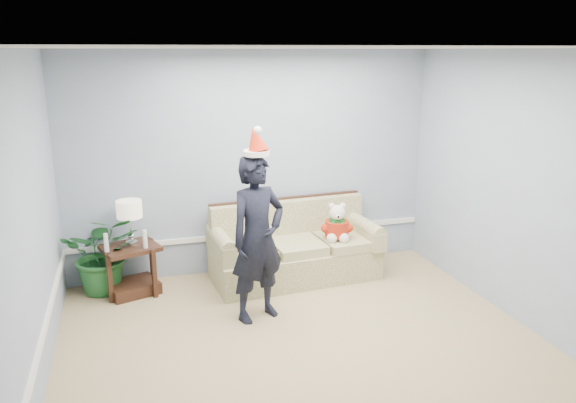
{
  "coord_description": "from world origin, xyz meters",
  "views": [
    {
      "loc": [
        -1.49,
        -4.04,
        2.69
      ],
      "look_at": [
        0.16,
        1.55,
        1.11
      ],
      "focal_mm": 35.0,
      "sensor_mm": 36.0,
      "label": 1
    }
  ],
  "objects_px": {
    "table_lamp": "(129,211)",
    "houseplant": "(103,253)",
    "sofa": "(294,251)",
    "side_table": "(132,275)",
    "man": "(258,239)",
    "teddy_bear": "(337,226)"
  },
  "relations": [
    {
      "from": "side_table",
      "to": "man",
      "type": "distance_m",
      "value": 1.7
    },
    {
      "from": "sofa",
      "to": "side_table",
      "type": "relative_size",
      "value": 2.85
    },
    {
      "from": "side_table",
      "to": "teddy_bear",
      "type": "height_order",
      "value": "teddy_bear"
    },
    {
      "from": "man",
      "to": "teddy_bear",
      "type": "height_order",
      "value": "man"
    },
    {
      "from": "man",
      "to": "teddy_bear",
      "type": "bearing_deg",
      "value": 11.58
    },
    {
      "from": "houseplant",
      "to": "man",
      "type": "relative_size",
      "value": 0.54
    },
    {
      "from": "sofa",
      "to": "table_lamp",
      "type": "bearing_deg",
      "value": 171.99
    },
    {
      "from": "man",
      "to": "houseplant",
      "type": "bearing_deg",
      "value": 122.03
    },
    {
      "from": "sofa",
      "to": "houseplant",
      "type": "xyz_separation_m",
      "value": [
        -2.2,
        0.19,
        0.14
      ]
    },
    {
      "from": "sofa",
      "to": "teddy_bear",
      "type": "distance_m",
      "value": 0.61
    },
    {
      "from": "side_table",
      "to": "houseplant",
      "type": "xyz_separation_m",
      "value": [
        -0.3,
        0.14,
        0.24
      ]
    },
    {
      "from": "sofa",
      "to": "houseplant",
      "type": "bearing_deg",
      "value": 170.87
    },
    {
      "from": "side_table",
      "to": "houseplant",
      "type": "height_order",
      "value": "houseplant"
    },
    {
      "from": "man",
      "to": "teddy_bear",
      "type": "xyz_separation_m",
      "value": [
        1.16,
        0.76,
        -0.21
      ]
    },
    {
      "from": "side_table",
      "to": "teddy_bear",
      "type": "distance_m",
      "value": 2.44
    },
    {
      "from": "side_table",
      "to": "teddy_bear",
      "type": "bearing_deg",
      "value": -5.25
    },
    {
      "from": "man",
      "to": "teddy_bear",
      "type": "relative_size",
      "value": 3.71
    },
    {
      "from": "man",
      "to": "sofa",
      "type": "bearing_deg",
      "value": 32.66
    },
    {
      "from": "table_lamp",
      "to": "side_table",
      "type": "bearing_deg",
      "value": -105.32
    },
    {
      "from": "table_lamp",
      "to": "houseplant",
      "type": "relative_size",
      "value": 0.54
    },
    {
      "from": "sofa",
      "to": "houseplant",
      "type": "relative_size",
      "value": 2.17
    },
    {
      "from": "side_table",
      "to": "sofa",
      "type": "bearing_deg",
      "value": -1.49
    }
  ]
}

